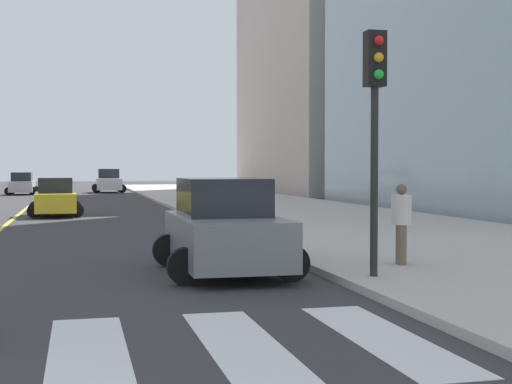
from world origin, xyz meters
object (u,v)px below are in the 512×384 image
Objects in this scene: pedestrian_waiting_east at (401,220)px; car_gray_third at (225,229)px; car_white_fourth at (109,181)px; traffic_light_near_corner at (375,104)px; car_yellow_nearest at (55,198)px; fire_hydrant at (215,203)px; car_silver_sixth at (22,184)px.

car_gray_third is at bearing -88.84° from pedestrian_waiting_east.
car_white_fourth is 1.00× the size of traffic_light_near_corner.
car_yellow_nearest reaches higher than fire_hydrant.
fire_hydrant is (2.88, 16.64, -0.31)m from car_gray_third.
car_gray_third reaches higher than pedestrian_waiting_east.
car_gray_third is at bearing 90.54° from car_white_fourth.
car_gray_third is 3.95m from traffic_light_near_corner.
car_silver_sixth reaches higher than fire_hydrant.
car_white_fourth is 2.70× the size of pedestrian_waiting_east.
car_yellow_nearest is 26.67m from car_silver_sixth.
traffic_light_near_corner reaches higher than pedestrian_waiting_east.
car_silver_sixth is at bearing 26.90° from car_white_fourth.
car_yellow_nearest is 19.14m from car_gray_third.
car_gray_third is 1.10× the size of car_silver_sixth.
traffic_light_near_corner is at bearing 93.19° from car_white_fourth.
car_silver_sixth is at bearing -154.74° from pedestrian_waiting_east.
car_silver_sixth is 47.13m from pedestrian_waiting_east.
traffic_light_near_corner reaches higher than car_silver_sixth.
car_silver_sixth is (-3.24, 26.47, 0.03)m from car_yellow_nearest.
car_white_fourth is at bearing -86.95° from traffic_light_near_corner.
traffic_light_near_corner reaches higher than car_white_fourth.
car_silver_sixth is 0.88× the size of traffic_light_near_corner.
car_white_fourth is (3.49, 29.87, 0.15)m from car_yellow_nearest.
fire_hydrant is (0.52, 18.71, -2.71)m from traffic_light_near_corner.
fire_hydrant is at bearing -70.03° from car_silver_sixth.
car_gray_third is 48.62m from car_white_fourth.
car_yellow_nearest is at bearing 83.47° from car_white_fourth.
fire_hydrant is at bearing 95.89° from car_white_fourth.
car_gray_third is 0.96× the size of car_white_fourth.
pedestrian_waiting_east is (10.60, -45.92, 0.25)m from car_silver_sixth.
pedestrian_waiting_east is at bearing 169.00° from car_gray_third.
car_silver_sixth is 2.37× the size of pedestrian_waiting_east.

